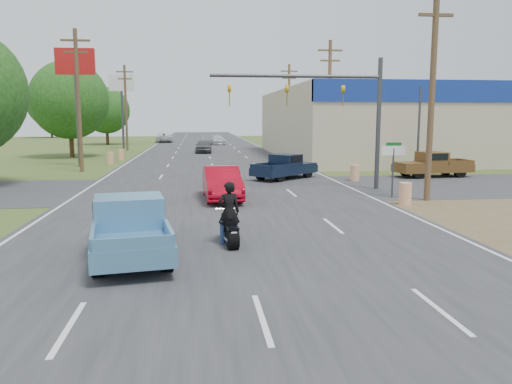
{
  "coord_description": "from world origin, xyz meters",
  "views": [
    {
      "loc": [
        -1.18,
        -9.06,
        3.84
      ],
      "look_at": [
        0.82,
        7.96,
        1.3
      ],
      "focal_mm": 35.0,
      "sensor_mm": 36.0,
      "label": 1
    }
  ],
  "objects": [
    {
      "name": "utility_pole_2",
      "position": [
        9.5,
        31.0,
        5.32
      ],
      "size": [
        2.0,
        0.28,
        10.0
      ],
      "color": "#4C3823",
      "rests_on": "ground"
    },
    {
      "name": "dirt_verge",
      "position": [
        11.0,
        10.0,
        0.01
      ],
      "size": [
        8.0,
        18.0,
        0.01
      ],
      "primitive_type": "cube",
      "color": "brown",
      "rests_on": "ground"
    },
    {
      "name": "lane_sign",
      "position": [
        8.2,
        14.0,
        1.9
      ],
      "size": [
        1.2,
        0.08,
        2.52
      ],
      "color": "#3F3F44",
      "rests_on": "ground"
    },
    {
      "name": "distant_car_white",
      "position": [
        -6.5,
        72.24,
        0.76
      ],
      "size": [
        3.0,
        5.67,
        1.52
      ],
      "primitive_type": "imported",
      "rotation": [
        0.0,
        0.0,
        3.23
      ],
      "color": "silver",
      "rests_on": "ground"
    },
    {
      "name": "barrel_3",
      "position": [
        -8.2,
        38.0,
        0.5
      ],
      "size": [
        0.56,
        0.56,
        1.0
      ],
      "primitive_type": "cylinder",
      "color": "orange",
      "rests_on": "ground"
    },
    {
      "name": "rider",
      "position": [
        -0.27,
        5.79,
        0.93
      ],
      "size": [
        0.73,
        0.53,
        1.86
      ],
      "primitive_type": "imported",
      "rotation": [
        0.0,
        0.0,
        3.27
      ],
      "color": "black",
      "rests_on": "ground"
    },
    {
      "name": "barrel_1",
      "position": [
        8.4,
        20.5,
        0.5
      ],
      "size": [
        0.56,
        0.56,
        1.0
      ],
      "primitive_type": "cylinder",
      "color": "orange",
      "rests_on": "ground"
    },
    {
      "name": "utility_pole_3",
      "position": [
        9.5,
        49.0,
        5.32
      ],
      "size": [
        2.0,
        0.28,
        10.0
      ],
      "color": "#4C3823",
      "rests_on": "ground"
    },
    {
      "name": "main_road",
      "position": [
        0.0,
        40.0,
        0.01
      ],
      "size": [
        15.0,
        180.0,
        0.02
      ],
      "primitive_type": "cube",
      "color": "#2D2D30",
      "rests_on": "ground"
    },
    {
      "name": "blue_pickup",
      "position": [
        -3.1,
        4.86,
        0.86
      ],
      "size": [
        2.8,
        5.41,
        1.71
      ],
      "rotation": [
        0.0,
        0.0,
        0.16
      ],
      "color": "black",
      "rests_on": "ground"
    },
    {
      "name": "pole_sign_left_near",
      "position": [
        -10.5,
        32.0,
        7.17
      ],
      "size": [
        3.0,
        0.35,
        9.2
      ],
      "color": "#3F3F44",
      "rests_on": "ground"
    },
    {
      "name": "street_name_sign",
      "position": [
        8.8,
        15.5,
        1.61
      ],
      "size": [
        0.8,
        0.08,
        2.61
      ],
      "color": "#3F3F44",
      "rests_on": "ground"
    },
    {
      "name": "distant_car_silver",
      "position": [
        1.77,
        64.41,
        0.67
      ],
      "size": [
        2.4,
        4.83,
        1.35
      ],
      "primitive_type": "imported",
      "rotation": [
        0.0,
        0.0,
        0.11
      ],
      "color": "silver",
      "rests_on": "ground"
    },
    {
      "name": "ground",
      "position": [
        0.0,
        0.0,
        0.0
      ],
      "size": [
        200.0,
        200.0,
        0.0
      ],
      "primitive_type": "plane",
      "color": "#3B5221",
      "rests_on": "ground"
    },
    {
      "name": "tree_5",
      "position": [
        30.0,
        95.0,
        5.88
      ],
      "size": [
        7.98,
        7.98,
        9.88
      ],
      "color": "#422D19",
      "rests_on": "ground"
    },
    {
      "name": "motorcycle",
      "position": [
        -0.26,
        5.74,
        0.46
      ],
      "size": [
        0.66,
        2.03,
        1.03
      ],
      "rotation": [
        0.0,
        0.0,
        0.12
      ],
      "color": "black",
      "rests_on": "ground"
    },
    {
      "name": "pole_sign_left_far",
      "position": [
        -10.5,
        56.0,
        7.17
      ],
      "size": [
        3.0,
        0.35,
        9.2
      ],
      "color": "#3F3F44",
      "rests_on": "ground"
    },
    {
      "name": "red_convertible",
      "position": [
        -0.05,
        14.45,
        0.78
      ],
      "size": [
        1.85,
        4.78,
        1.55
      ],
      "primitive_type": "imported",
      "rotation": [
        0.0,
        0.0,
        0.05
      ],
      "color": "#AA071A",
      "rests_on": "ground"
    },
    {
      "name": "barrel_0",
      "position": [
        8.0,
        12.0,
        0.5
      ],
      "size": [
        0.56,
        0.56,
        1.0
      ],
      "primitive_type": "cylinder",
      "color": "orange",
      "rests_on": "ground"
    },
    {
      "name": "cross_road",
      "position": [
        0.0,
        18.0,
        0.01
      ],
      "size": [
        120.0,
        10.0,
        0.02
      ],
      "primitive_type": "cube",
      "color": "#2D2D30",
      "rests_on": "ground"
    },
    {
      "name": "distant_car_grey",
      "position": [
        -0.5,
        46.97,
        0.74
      ],
      "size": [
        1.93,
        4.43,
        1.49
      ],
      "primitive_type": "imported",
      "rotation": [
        0.0,
        0.0,
        -0.04
      ],
      "color": "#4E4E52",
      "rests_on": "ground"
    },
    {
      "name": "navy_pickup",
      "position": [
        4.39,
        22.09,
        0.8
      ],
      "size": [
        4.76,
        4.52,
        1.58
      ],
      "rotation": [
        0.0,
        0.0,
        -0.84
      ],
      "color": "black",
      "rests_on": "ground"
    },
    {
      "name": "tree_2",
      "position": [
        -14.2,
        66.0,
        4.95
      ],
      "size": [
        6.72,
        6.72,
        8.32
      ],
      "color": "#422D19",
      "rests_on": "ground"
    },
    {
      "name": "tree_1",
      "position": [
        -13.5,
        42.0,
        5.57
      ],
      "size": [
        7.56,
        7.56,
        9.36
      ],
      "color": "#422D19",
      "rests_on": "ground"
    },
    {
      "name": "signal_mast",
      "position": [
        5.82,
        17.0,
        4.8
      ],
      "size": [
        9.12,
        0.4,
        7.0
      ],
      "color": "#3F3F44",
      "rests_on": "ground"
    },
    {
      "name": "tree_6",
      "position": [
        -30.0,
        95.0,
        6.51
      ],
      "size": [
        8.82,
        8.82,
        10.92
      ],
      "color": "#422D19",
      "rests_on": "ground"
    },
    {
      "name": "utility_pole_6",
      "position": [
        -9.5,
        52.0,
        5.32
      ],
      "size": [
        2.0,
        0.28,
        10.0
      ],
      "color": "#4C3823",
      "rests_on": "ground"
    },
    {
      "name": "utility_pole_1",
      "position": [
        9.5,
        13.0,
        5.32
      ],
      "size": [
        2.0,
        0.28,
        10.0
      ],
      "color": "#4C3823",
      "rests_on": "ground"
    },
    {
      "name": "utility_pole_5",
      "position": [
        -9.5,
        28.0,
        5.32
      ],
      "size": [
        2.0,
        0.28,
        10.0
      ],
      "color": "#4C3823",
      "rests_on": "ground"
    },
    {
      "name": "brown_pickup",
      "position": [
        14.05,
        21.99,
        0.84
      ],
      "size": [
        5.16,
        2.44,
        1.65
      ],
      "rotation": [
        0.0,
        0.0,
        1.68
      ],
      "color": "black",
      "rests_on": "ground"
    },
    {
      "name": "barrel_2",
      "position": [
        -8.5,
        34.0,
        0.5
      ],
      "size": [
        0.56,
        0.56,
        1.0
      ],
      "primitive_type": "cylinder",
      "color": "orange",
      "rests_on": "ground"
    }
  ]
}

